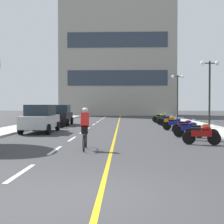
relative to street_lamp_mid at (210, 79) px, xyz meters
The scene contains 32 objects.
ground_plane 9.02m from the street_lamp_mid, 152.83° to the left, with size 140.00×140.00×0.00m, color #38383A.
curb_left 16.40m from the street_lamp_mid, 155.05° to the left, with size 2.40×72.00×0.12m, color #B7B2A8.
curb_right 7.71m from the street_lamp_mid, 90.66° to the left, with size 2.40×72.00×0.12m, color #B7B2A8.
lane_dash_0 18.26m from the street_lamp_mid, 121.29° to the right, with size 0.14×2.20×0.01m, color silver.
lane_dash_1 15.08m from the street_lamp_mid, 129.48° to the right, with size 0.14×2.20×0.01m, color silver.
lane_dash_2 12.38m from the street_lamp_mid, 141.94° to the right, with size 0.14×2.20×0.01m, color silver.
lane_dash_3 10.55m from the street_lamp_mid, 160.62° to the right, with size 0.14×2.20×0.01m, color silver.
lane_dash_4 10.06m from the street_lamp_mid, behind, with size 0.14×2.20×0.01m, color silver.
lane_dash_5 11.09m from the street_lamp_mid, 152.96° to the left, with size 0.14×2.20×0.01m, color silver.
lane_dash_6 13.30m from the street_lamp_mid, 136.72° to the left, with size 0.14×2.20×0.01m, color silver.
lane_dash_7 16.21m from the street_lamp_mid, 126.07° to the left, with size 0.14×2.20×0.01m, color silver.
lane_dash_8 19.51m from the street_lamp_mid, 119.00° to the left, with size 0.14×2.20×0.01m, color silver.
lane_dash_9 23.03m from the street_lamp_mid, 114.11° to the left, with size 0.14×2.20×0.01m, color silver.
lane_dash_10 26.69m from the street_lamp_mid, 110.56° to the left, with size 0.14×2.20×0.01m, color silver.
lane_dash_11 30.44m from the street_lamp_mid, 107.89° to the left, with size 0.14×2.20×0.01m, color silver.
centre_line_yellow 10.45m from the street_lamp_mid, 136.22° to the left, with size 0.12×66.00×0.01m, color gold.
office_building 32.79m from the street_lamp_mid, 103.60° to the left, with size 20.12×6.97×21.37m.
street_lamp_mid is the anchor object (origin of this frame).
street_lamp_far 12.04m from the street_lamp_mid, 91.13° to the left, with size 1.46×0.36×5.16m.
parked_car_near 12.85m from the street_lamp_mid, 163.45° to the right, with size 1.96×4.22×1.82m.
parked_car_mid 13.11m from the street_lamp_mid, 162.92° to the left, with size 2.06×4.26×1.82m.
motorcycle_2 10.39m from the street_lamp_mid, 107.81° to the right, with size 1.69×0.64×0.92m.
motorcycle_3 8.81m from the street_lamp_mid, 108.42° to the right, with size 1.66×0.73×0.92m.
motorcycle_4 7.67m from the street_lamp_mid, 114.73° to the right, with size 1.69×0.60×0.92m.
motorcycle_5 5.91m from the street_lamp_mid, 123.10° to the right, with size 1.70×0.60×0.92m.
motorcycle_6 4.66m from the street_lamp_mid, 151.90° to the right, with size 1.70×0.60×0.92m.
motorcycle_7 12.41m from the street_lamp_mid, behind, with size 1.70×0.60×0.92m.
motorcycle_8 4.88m from the street_lamp_mid, 137.42° to the left, with size 1.67×0.71×0.92m.
motorcycle_9 6.09m from the street_lamp_mid, 121.53° to the left, with size 1.70×0.60×0.92m.
motorcycle_10 8.28m from the street_lamp_mid, 110.62° to the left, with size 1.70×0.60×0.92m.
motorcycle_11 9.87m from the street_lamp_mid, 106.35° to the left, with size 1.70×0.60×0.92m.
cyclist_rider 13.99m from the street_lamp_mid, 126.37° to the right, with size 0.42×1.77×1.71m.
Camera 1 is at (0.70, -5.81, 1.79)m, focal length 48.20 mm.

